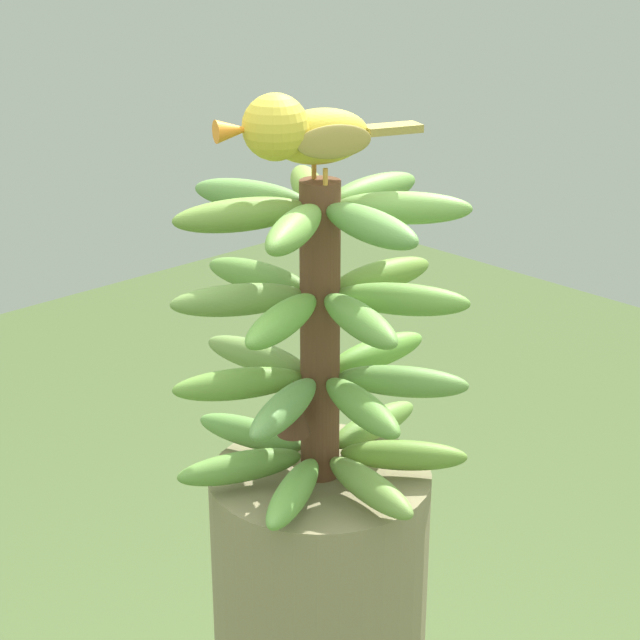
% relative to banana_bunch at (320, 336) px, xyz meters
% --- Properties ---
extents(banana_bunch, '(0.32, 0.32, 0.33)m').
position_rel_banana_bunch_xyz_m(banana_bunch, '(0.00, 0.00, 0.00)').
color(banana_bunch, brown).
rests_on(banana_bunch, banana_tree).
extents(perched_bird, '(0.21, 0.10, 0.09)m').
position_rel_banana_bunch_xyz_m(perched_bird, '(0.02, -0.00, 0.22)').
color(perched_bird, '#C68933').
rests_on(perched_bird, banana_bunch).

